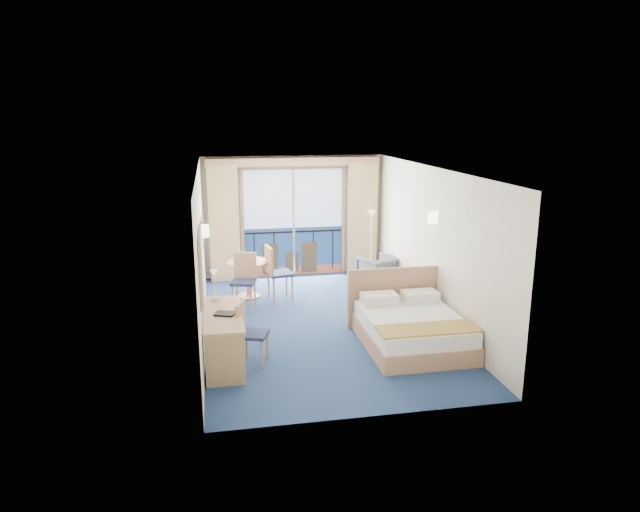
# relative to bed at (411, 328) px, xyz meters

# --- Properties ---
(floor) EXTENTS (6.50, 6.50, 0.00)m
(floor) POSITION_rel_bed_xyz_m (-1.23, 1.21, -0.29)
(floor) COLOR navy
(floor) RESTS_ON ground
(room_walls) EXTENTS (4.04, 6.54, 2.72)m
(room_walls) POSITION_rel_bed_xyz_m (-1.23, 1.21, 1.49)
(room_walls) COLOR beige
(room_walls) RESTS_ON ground
(balcony_door) EXTENTS (2.36, 0.03, 2.52)m
(balcony_door) POSITION_rel_bed_xyz_m (-1.24, 4.43, 0.85)
(balcony_door) COLOR navy
(balcony_door) RESTS_ON room_walls
(curtain_left) EXTENTS (0.65, 0.22, 2.55)m
(curtain_left) POSITION_rel_bed_xyz_m (-2.78, 4.28, 0.99)
(curtain_left) COLOR tan
(curtain_left) RESTS_ON room_walls
(curtain_right) EXTENTS (0.65, 0.22, 2.55)m
(curtain_right) POSITION_rel_bed_xyz_m (0.32, 4.28, 0.99)
(curtain_right) COLOR tan
(curtain_right) RESTS_ON room_walls
(pelmet) EXTENTS (3.80, 0.25, 0.18)m
(pelmet) POSITION_rel_bed_xyz_m (-1.23, 4.31, 2.29)
(pelmet) COLOR tan
(pelmet) RESTS_ON room_walls
(mirror) EXTENTS (0.05, 1.25, 0.95)m
(mirror) POSITION_rel_bed_xyz_m (-3.20, -0.29, 1.26)
(mirror) COLOR tan
(mirror) RESTS_ON room_walls
(wall_print) EXTENTS (0.04, 0.42, 0.52)m
(wall_print) POSITION_rel_bed_xyz_m (-3.20, 1.66, 1.31)
(wall_print) COLOR tan
(wall_print) RESTS_ON room_walls
(sconce_left) EXTENTS (0.18, 0.18, 0.18)m
(sconce_left) POSITION_rel_bed_xyz_m (-3.17, 0.61, 1.56)
(sconce_left) COLOR beige
(sconce_left) RESTS_ON room_walls
(sconce_right) EXTENTS (0.18, 0.18, 0.18)m
(sconce_right) POSITION_rel_bed_xyz_m (0.71, 1.06, 1.56)
(sconce_right) COLOR beige
(sconce_right) RESTS_ON room_walls
(bed) EXTENTS (1.64, 1.95, 1.03)m
(bed) POSITION_rel_bed_xyz_m (0.00, 0.00, 0.00)
(bed) COLOR tan
(bed) RESTS_ON ground
(nightstand) EXTENTS (0.37, 0.36, 0.49)m
(nightstand) POSITION_rel_bed_xyz_m (0.56, 1.30, -0.04)
(nightstand) COLOR #A58357
(nightstand) RESTS_ON ground
(phone) EXTENTS (0.21, 0.18, 0.09)m
(phone) POSITION_rel_bed_xyz_m (0.55, 1.26, 0.24)
(phone) COLOR white
(phone) RESTS_ON nightstand
(armchair) EXTENTS (0.95, 0.96, 0.67)m
(armchair) POSITION_rel_bed_xyz_m (0.40, 3.17, 0.05)
(armchair) COLOR #4F5560
(armchair) RESTS_ON ground
(floor_lamp) EXTENTS (0.21, 0.21, 1.52)m
(floor_lamp) POSITION_rel_bed_xyz_m (0.45, 3.92, 0.87)
(floor_lamp) COLOR silver
(floor_lamp) RESTS_ON ground
(desk) EXTENTS (0.56, 1.64, 0.77)m
(desk) POSITION_rel_bed_xyz_m (-2.94, -0.54, 0.14)
(desk) COLOR tan
(desk) RESTS_ON ground
(desk_chair) EXTENTS (0.52, 0.51, 0.93)m
(desk_chair) POSITION_rel_bed_xyz_m (-2.58, -0.18, 0.23)
(desk_chair) COLOR #21284D
(desk_chair) RESTS_ON ground
(folder) EXTENTS (0.34, 0.30, 0.03)m
(folder) POSITION_rel_bed_xyz_m (-2.91, -0.18, 0.49)
(folder) COLOR black
(folder) RESTS_ON desk
(desk_lamp) EXTENTS (0.12, 0.12, 0.46)m
(desk_lamp) POSITION_rel_bed_xyz_m (-3.04, 0.52, 0.83)
(desk_lamp) COLOR silver
(desk_lamp) RESTS_ON desk
(round_table) EXTENTS (0.83, 0.83, 0.74)m
(round_table) POSITION_rel_bed_xyz_m (-2.37, 2.96, 0.27)
(round_table) COLOR tan
(round_table) RESTS_ON ground
(table_chair_a) EXTENTS (0.55, 0.54, 1.08)m
(table_chair_a) POSITION_rel_bed_xyz_m (-1.85, 2.71, 0.32)
(table_chair_a) COLOR #21284D
(table_chair_a) RESTS_ON ground
(table_chair_b) EXTENTS (0.54, 0.55, 1.02)m
(table_chair_b) POSITION_rel_bed_xyz_m (-2.48, 2.44, 0.29)
(table_chair_b) COLOR #21284D
(table_chair_b) RESTS_ON ground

